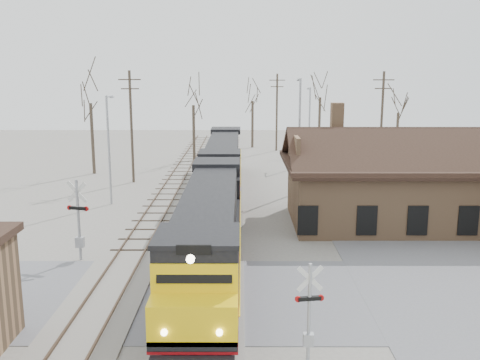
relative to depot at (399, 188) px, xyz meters
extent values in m
plane|color=gray|center=(-11.99, -12.00, -2.41)|extent=(140.00, 140.00, 0.00)
cube|color=slate|center=(-11.99, -12.00, -2.39)|extent=(60.00, 9.00, 0.03)
cube|color=gray|center=(-11.99, 3.00, -2.35)|extent=(3.40, 90.00, 0.12)
cube|color=#473323|center=(-12.71, 3.00, -2.24)|extent=(0.08, 90.00, 0.14)
cube|color=#473323|center=(-11.27, 3.00, -2.24)|extent=(0.08, 90.00, 0.14)
cube|color=gray|center=(-16.49, 3.00, -2.35)|extent=(3.40, 90.00, 0.12)
cube|color=#473323|center=(-17.21, 3.00, -2.24)|extent=(0.08, 90.00, 0.14)
cube|color=#473323|center=(-15.77, 3.00, -2.24)|extent=(0.08, 90.00, 0.14)
cube|color=#9B7350|center=(0.01, 0.00, -0.41)|extent=(14.00, 8.00, 4.00)
cube|color=black|center=(0.01, 0.00, 1.69)|extent=(15.20, 9.20, 0.30)
cube|color=black|center=(0.01, -2.30, 2.69)|extent=(15.00, 4.71, 2.66)
cube|color=black|center=(0.01, 2.30, 2.69)|extent=(15.00, 4.71, 2.66)
cube|color=#9B7350|center=(-3.99, 1.50, 4.39)|extent=(0.80, 0.80, 2.20)
cube|color=black|center=(-11.99, -15.51, -1.87)|extent=(2.43, 3.89, 0.97)
cube|color=black|center=(-11.99, -2.86, -1.87)|extent=(2.43, 3.89, 0.97)
cube|color=black|center=(-11.99, -9.18, -1.09)|extent=(2.92, 19.46, 0.34)
cube|color=maroon|center=(-11.99, -9.18, -1.31)|extent=(2.94, 19.46, 0.12)
cube|color=black|center=(-11.99, -7.97, 0.41)|extent=(2.53, 14.11, 2.72)
cube|color=black|center=(-11.99, -16.38, 0.41)|extent=(2.92, 2.72, 2.72)
cube|color=yellow|center=(-11.99, -18.04, -0.41)|extent=(2.92, 1.75, 1.36)
cylinder|color=#FFF2CC|center=(-11.99, -18.93, 1.87)|extent=(0.27, 0.10, 0.27)
cube|color=black|center=(-11.99, 4.45, -1.87)|extent=(2.43, 3.89, 0.97)
cube|color=black|center=(-11.99, 17.10, -1.87)|extent=(2.43, 3.89, 0.97)
cube|color=black|center=(-11.99, 10.78, -1.09)|extent=(2.92, 19.46, 0.34)
cube|color=maroon|center=(-11.99, 10.78, -1.31)|extent=(2.94, 19.46, 0.12)
cube|color=black|center=(-11.99, 11.99, 0.41)|extent=(2.53, 14.11, 2.72)
cube|color=black|center=(-11.99, 3.58, 0.41)|extent=(2.92, 2.72, 2.72)
cube|color=black|center=(-11.99, 1.92, -0.41)|extent=(2.92, 1.75, 1.36)
cube|color=black|center=(-11.99, 0.95, -1.87)|extent=(2.72, 0.25, 0.97)
cylinder|color=#A5A8AD|center=(-8.09, -17.45, -0.61)|extent=(0.13, 0.13, 3.59)
cube|color=silver|center=(-8.09, -17.45, 0.64)|extent=(0.93, 0.18, 0.94)
cube|color=silver|center=(-8.09, -17.45, 0.64)|extent=(0.93, 0.18, 0.94)
cube|color=black|center=(-8.09, -17.45, -0.07)|extent=(0.82, 0.27, 0.13)
cylinder|color=#B20C0C|center=(-8.49, -17.51, -0.07)|extent=(0.22, 0.11, 0.22)
cylinder|color=#B20C0C|center=(-7.69, -17.39, -0.07)|extent=(0.22, 0.11, 0.22)
cube|color=#A5A8AD|center=(-8.09, -17.45, -1.60)|extent=(0.36, 0.27, 0.45)
cylinder|color=#A5A8AD|center=(-19.07, -7.22, -0.20)|extent=(0.15, 0.15, 4.41)
cube|color=silver|center=(-19.07, -7.22, 1.34)|extent=(1.13, 0.32, 1.15)
cube|color=silver|center=(-19.07, -7.22, 1.34)|extent=(1.13, 0.32, 1.15)
cube|color=black|center=(-19.07, -7.22, 0.46)|extent=(1.00, 0.39, 0.17)
cylinder|color=#B20C0C|center=(-18.59, -7.34, 0.46)|extent=(0.28, 0.14, 0.26)
cylinder|color=#B20C0C|center=(-19.55, -7.10, 0.46)|extent=(0.28, 0.14, 0.26)
cube|color=#A5A8AD|center=(-19.07, -7.22, -1.42)|extent=(0.44, 0.33, 0.55)
cylinder|color=#A5A8AD|center=(-20.37, 5.11, 1.70)|extent=(0.18, 0.18, 8.22)
cylinder|color=#A5A8AD|center=(-20.37, 6.01, 5.71)|extent=(0.12, 1.80, 0.12)
cube|color=#A5A8AD|center=(-20.37, 6.81, 5.61)|extent=(0.25, 0.50, 0.12)
cylinder|color=#A5A8AD|center=(-5.67, 9.08, 2.31)|extent=(0.18, 0.18, 9.43)
cylinder|color=#A5A8AD|center=(-5.67, 9.98, 6.92)|extent=(0.12, 1.80, 0.12)
cube|color=#A5A8AD|center=(-5.67, 10.78, 6.82)|extent=(0.25, 0.50, 0.12)
cylinder|color=#A5A8AD|center=(-3.11, 22.90, 1.74)|extent=(0.18, 0.18, 8.30)
cylinder|color=#A5A8AD|center=(-3.11, 23.80, 5.79)|extent=(0.12, 1.80, 0.12)
cube|color=#A5A8AD|center=(-3.11, 24.60, 5.69)|extent=(0.25, 0.50, 0.12)
cylinder|color=#382D23|center=(-20.30, 13.38, 2.62)|extent=(0.24, 0.24, 10.06)
cube|color=#382D23|center=(-20.30, 13.38, 6.85)|extent=(2.00, 0.10, 0.10)
cube|color=#382D23|center=(-20.30, 13.38, 6.05)|extent=(1.60, 0.10, 0.10)
cylinder|color=#382D23|center=(-5.94, 33.43, 2.44)|extent=(0.24, 0.24, 9.69)
cube|color=#382D23|center=(-5.94, 33.43, 6.49)|extent=(2.00, 0.10, 0.10)
cube|color=#382D23|center=(-5.94, 33.43, 5.69)|extent=(1.60, 0.10, 0.10)
cylinder|color=#382D23|center=(2.96, 16.51, 2.58)|extent=(0.24, 0.24, 9.98)
cube|color=#382D23|center=(2.96, 16.51, 6.78)|extent=(2.00, 0.10, 0.10)
cube|color=#382D23|center=(2.96, 16.51, 5.98)|extent=(1.60, 0.10, 0.10)
cylinder|color=#382D23|center=(-25.06, 17.60, 1.07)|extent=(0.32, 0.32, 6.95)
cylinder|color=#382D23|center=(-15.78, 25.35, 0.73)|extent=(0.32, 0.32, 6.28)
cylinder|color=#382D23|center=(-8.95, 36.41, 0.67)|extent=(0.32, 0.32, 6.16)
cylinder|color=#382D23|center=(-0.58, 32.89, 0.99)|extent=(0.32, 0.32, 6.80)
cylinder|color=#382D23|center=(7.94, 28.26, 0.21)|extent=(0.32, 0.32, 5.23)
camera|label=1|loc=(-10.42, -34.54, 7.53)|focal=40.00mm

